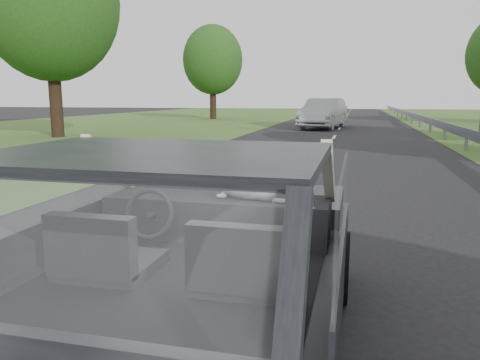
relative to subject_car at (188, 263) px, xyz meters
The scene contains 9 objects.
subject_car is the anchor object (origin of this frame).
dashboard 0.64m from the subject_car, 90.00° to the left, with size 1.58×0.45×0.30m, color black.
driver_seat 0.52m from the subject_car, 144.06° to the right, with size 0.50×0.72×0.42m, color black.
passenger_seat 0.52m from the subject_car, 35.94° to the right, with size 0.50×0.72×0.42m, color black.
steering_wheel 0.55m from the subject_car, 140.48° to the left, with size 0.36×0.36×0.04m, color black.
cat 0.71m from the subject_car, 67.24° to the left, with size 0.51×0.16×0.23m, color #939496.
other_car 23.84m from the subject_car, 92.16° to the left, with size 1.98×5.01×1.65m, color #A5A8AE.
tree_5 19.52m from the subject_car, 127.33° to the left, with size 5.71×5.71×8.66m, color #1C4617, non-canonical shape.
tree_6 34.72m from the subject_car, 107.04° to the left, with size 4.63×4.63×7.02m, color #1C4617, non-canonical shape.
Camera 1 is at (0.95, -2.51, 1.70)m, focal length 35.00 mm.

